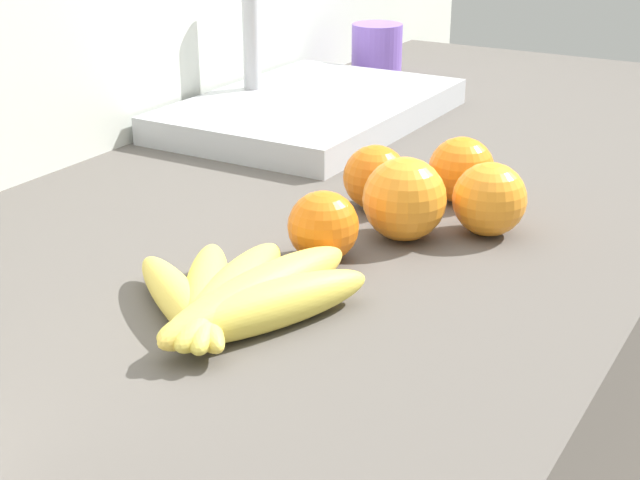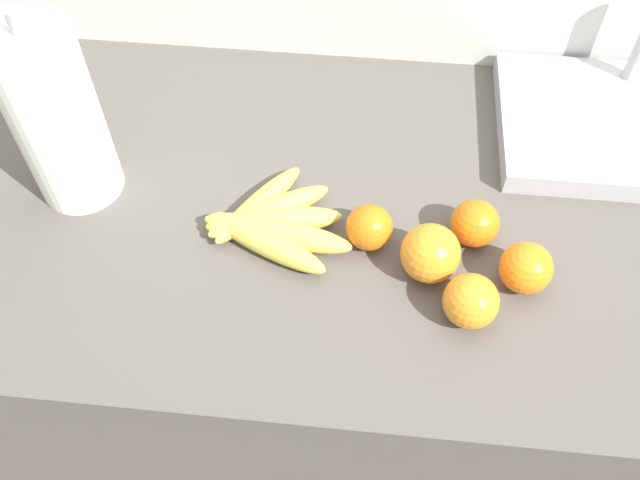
{
  "view_description": "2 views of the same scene",
  "coord_description": "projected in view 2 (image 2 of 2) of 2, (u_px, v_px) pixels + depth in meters",
  "views": [
    {
      "loc": [
        -0.77,
        -0.45,
        1.23
      ],
      "look_at": [
        -0.14,
        -0.09,
        0.93
      ],
      "focal_mm": 51.8,
      "sensor_mm": 36.0,
      "label": 1
    },
    {
      "loc": [
        -0.11,
        -0.64,
        1.67
      ],
      "look_at": [
        -0.16,
        -0.12,
        0.97
      ],
      "focal_mm": 38.42,
      "sensor_mm": 36.0,
      "label": 2
    }
  ],
  "objects": [
    {
      "name": "ground_plane",
      "position": [
        389.0,
        436.0,
        1.71
      ],
      "size": [
        6.0,
        6.0,
        0.0
      ],
      "primitive_type": "plane",
      "color": "gray"
    },
    {
      "name": "counter",
      "position": [
        407.0,
        354.0,
        1.35
      ],
      "size": [
        1.9,
        0.68,
        0.89
      ],
      "primitive_type": "cube",
      "color": "#514C47",
      "rests_on": "ground"
    },
    {
      "name": "wall_back",
      "position": [
        422.0,
        148.0,
        1.41
      ],
      "size": [
        2.3,
        0.06,
        1.3
      ],
      "primitive_type": "cube",
      "color": "silver",
      "rests_on": "ground"
    },
    {
      "name": "banana_bunch",
      "position": [
        270.0,
        224.0,
        0.96
      ],
      "size": [
        0.22,
        0.21,
        0.04
      ],
      "color": "#DFC84C",
      "rests_on": "counter"
    },
    {
      "name": "orange_right",
      "position": [
        430.0,
        253.0,
        0.9
      ],
      "size": [
        0.08,
        0.08,
        0.08
      ],
      "primitive_type": "sphere",
      "color": "orange",
      "rests_on": "counter"
    },
    {
      "name": "orange_back_right",
      "position": [
        369.0,
        227.0,
        0.94
      ],
      "size": [
        0.07,
        0.07,
        0.07
      ],
      "primitive_type": "sphere",
      "color": "orange",
      "rests_on": "counter"
    },
    {
      "name": "orange_front",
      "position": [
        471.0,
        301.0,
        0.86
      ],
      "size": [
        0.07,
        0.07,
        0.07
      ],
      "primitive_type": "sphere",
      "color": "orange",
      "rests_on": "counter"
    },
    {
      "name": "orange_center",
      "position": [
        526.0,
        268.0,
        0.89
      ],
      "size": [
        0.07,
        0.07,
        0.07
      ],
      "primitive_type": "sphere",
      "color": "orange",
      "rests_on": "counter"
    },
    {
      "name": "orange_far_right",
      "position": [
        475.0,
        223.0,
        0.94
      ],
      "size": [
        0.07,
        0.07,
        0.07
      ],
      "primitive_type": "sphere",
      "color": "orange",
      "rests_on": "counter"
    },
    {
      "name": "paper_towel_roll",
      "position": [
        56.0,
        117.0,
        0.92
      ],
      "size": [
        0.12,
        0.12,
        0.3
      ],
      "color": "white",
      "rests_on": "counter"
    },
    {
      "name": "sink_basin",
      "position": [
        635.0,
        126.0,
        1.07
      ],
      "size": [
        0.42,
        0.28,
        0.2
      ],
      "color": "#B7BABF",
      "rests_on": "counter"
    }
  ]
}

